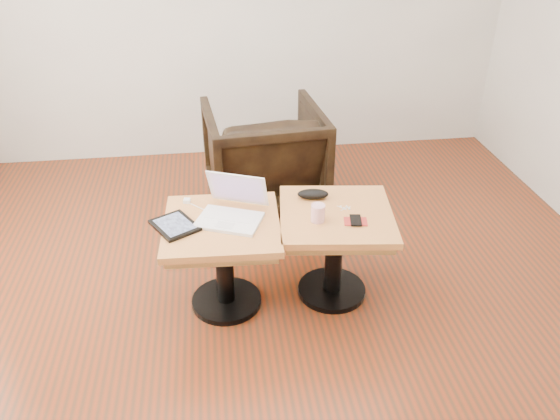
{
  "coord_description": "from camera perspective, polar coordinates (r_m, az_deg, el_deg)",
  "views": [
    {
      "loc": [
        -0.25,
        -2.33,
        2.11
      ],
      "look_at": [
        0.08,
        0.14,
        0.61
      ],
      "focal_mm": 35.0,
      "sensor_mm": 36.0,
      "label": 1
    }
  ],
  "objects": [
    {
      "name": "room_shell",
      "position": [
        2.46,
        -1.43,
        13.13
      ],
      "size": [
        4.52,
        4.52,
        2.71
      ],
      "color": "#402514",
      "rests_on": "ground"
    },
    {
      "name": "side_table_left",
      "position": [
        2.99,
        -5.98,
        -3.51
      ],
      "size": [
        0.64,
        0.64,
        0.56
      ],
      "rotation": [
        0.0,
        0.0,
        -0.04
      ],
      "color": "black",
      "rests_on": "ground"
    },
    {
      "name": "side_table_right",
      "position": [
        3.07,
        5.78,
        -2.48
      ],
      "size": [
        0.68,
        0.68,
        0.56
      ],
      "rotation": [
        0.0,
        0.0,
        -0.12
      ],
      "color": "black",
      "rests_on": "ground"
    },
    {
      "name": "laptop",
      "position": [
        2.93,
        -5.04,
        0.03
      ],
      "size": [
        0.42,
        0.41,
        0.23
      ],
      "rotation": [
        0.0,
        0.0,
        -0.39
      ],
      "color": "white",
      "rests_on": "side_table_left"
    },
    {
      "name": "tablet",
      "position": [
        2.9,
        -10.95,
        -1.59
      ],
      "size": [
        0.29,
        0.3,
        0.02
      ],
      "rotation": [
        0.0,
        0.0,
        0.52
      ],
      "color": "black",
      "rests_on": "side_table_left"
    },
    {
      "name": "charging_adapter",
      "position": [
        3.11,
        -9.71,
        0.96
      ],
      "size": [
        0.04,
        0.04,
        0.02
      ],
      "primitive_type": "cube",
      "rotation": [
        0.0,
        0.0,
        -0.21
      ],
      "color": "white",
      "rests_on": "side_table_left"
    },
    {
      "name": "glasses_case",
      "position": [
        3.1,
        3.47,
        1.67
      ],
      "size": [
        0.19,
        0.1,
        0.06
      ],
      "primitive_type": "ellipsoid",
      "rotation": [
        0.0,
        0.0,
        -0.13
      ],
      "color": "black",
      "rests_on": "side_table_right"
    },
    {
      "name": "striped_cup",
      "position": [
        2.89,
        3.98,
        -0.31
      ],
      "size": [
        0.09,
        0.09,
        0.1
      ],
      "primitive_type": "cylinder",
      "rotation": [
        0.0,
        0.0,
        0.2
      ],
      "color": "#D65E7A",
      "rests_on": "side_table_right"
    },
    {
      "name": "earbuds_tangle",
      "position": [
        3.03,
        6.8,
        0.25
      ],
      "size": [
        0.07,
        0.05,
        0.01
      ],
      "color": "white",
      "rests_on": "side_table_right"
    },
    {
      "name": "phone_on_sleeve",
      "position": [
        2.92,
        7.91,
        -1.13
      ],
      "size": [
        0.13,
        0.12,
        0.01
      ],
      "rotation": [
        0.0,
        0.0,
        -0.16
      ],
      "color": "#A31E12",
      "rests_on": "side_table_right"
    },
    {
      "name": "armchair",
      "position": [
        4.02,
        -1.66,
        5.61
      ],
      "size": [
        0.88,
        0.91,
        0.76
      ],
      "primitive_type": "imported",
      "rotation": [
        0.0,
        0.0,
        3.23
      ],
      "color": "black",
      "rests_on": "ground"
    }
  ]
}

